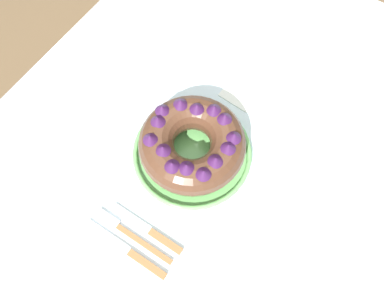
{
  "coord_description": "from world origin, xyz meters",
  "views": [
    {
      "loc": [
        -0.31,
        -0.16,
        1.63
      ],
      "look_at": [
        -0.0,
        0.04,
        0.84
      ],
      "focal_mm": 35.0,
      "sensor_mm": 36.0,
      "label": 1
    }
  ],
  "objects_px": {
    "bundt_cake": "(192,143)",
    "fork": "(128,233)",
    "cake_knife": "(151,232)",
    "serving_knife": "(130,253)",
    "napkin": "(246,87)",
    "serving_dish": "(192,153)"
  },
  "relations": [
    {
      "from": "fork",
      "to": "cake_knife",
      "type": "relative_size",
      "value": 1.08
    },
    {
      "from": "napkin",
      "to": "cake_knife",
      "type": "bearing_deg",
      "value": -178.61
    },
    {
      "from": "fork",
      "to": "napkin",
      "type": "bearing_deg",
      "value": -3.86
    },
    {
      "from": "bundt_cake",
      "to": "fork",
      "type": "relative_size",
      "value": 1.22
    },
    {
      "from": "cake_knife",
      "to": "napkin",
      "type": "distance_m",
      "value": 0.46
    },
    {
      "from": "napkin",
      "to": "bundt_cake",
      "type": "bearing_deg",
      "value": 176.74
    },
    {
      "from": "fork",
      "to": "napkin",
      "type": "distance_m",
      "value": 0.49
    },
    {
      "from": "fork",
      "to": "serving_knife",
      "type": "bearing_deg",
      "value": -135.63
    },
    {
      "from": "bundt_cake",
      "to": "cake_knife",
      "type": "bearing_deg",
      "value": -173.19
    },
    {
      "from": "serving_dish",
      "to": "bundt_cake",
      "type": "relative_size",
      "value": 1.16
    },
    {
      "from": "bundt_cake",
      "to": "serving_knife",
      "type": "height_order",
      "value": "bundt_cake"
    },
    {
      "from": "serving_knife",
      "to": "napkin",
      "type": "relative_size",
      "value": 1.67
    },
    {
      "from": "bundt_cake",
      "to": "napkin",
      "type": "distance_m",
      "value": 0.26
    },
    {
      "from": "fork",
      "to": "cake_knife",
      "type": "bearing_deg",
      "value": -54.6
    },
    {
      "from": "serving_dish",
      "to": "fork",
      "type": "xyz_separation_m",
      "value": [
        -0.24,
        0.02,
        -0.01
      ]
    },
    {
      "from": "bundt_cake",
      "to": "serving_knife",
      "type": "xyz_separation_m",
      "value": [
        -0.27,
        -0.01,
        -0.07
      ]
    },
    {
      "from": "serving_knife",
      "to": "serving_dish",
      "type": "bearing_deg",
      "value": 3.01
    },
    {
      "from": "bundt_cake",
      "to": "cake_knife",
      "type": "distance_m",
      "value": 0.22
    },
    {
      "from": "cake_knife",
      "to": "serving_knife",
      "type": "bearing_deg",
      "value": 175.31
    },
    {
      "from": "serving_dish",
      "to": "bundt_cake",
      "type": "bearing_deg",
      "value": -136.25
    },
    {
      "from": "serving_knife",
      "to": "napkin",
      "type": "height_order",
      "value": "serving_knife"
    },
    {
      "from": "bundt_cake",
      "to": "napkin",
      "type": "bearing_deg",
      "value": -3.26
    }
  ]
}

